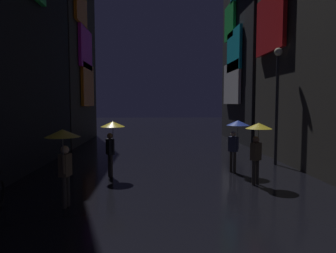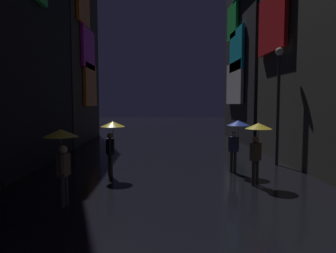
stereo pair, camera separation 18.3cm
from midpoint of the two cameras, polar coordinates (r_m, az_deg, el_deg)
building_left_far at (r=23.74m, az=-20.68°, el=15.80°), size 4.25×7.96×15.19m
building_right_far at (r=24.03m, az=17.18°, el=15.35°), size 4.25×8.00×14.88m
pedestrian_foreground_right_yellow at (r=10.71m, az=16.26°, el=-1.76°), size 0.90×0.90×2.12m
pedestrian_far_right_yellow at (r=11.46m, az=-11.08°, el=-1.28°), size 0.90×0.90×2.12m
pedestrian_midstreet_centre_blue at (r=12.24m, az=12.46°, el=-0.94°), size 0.90×0.90×2.12m
pedestrian_midstreet_left_yellow at (r=8.31m, az=-19.89°, el=-3.57°), size 0.90×0.90×2.12m
streetlamp_right_far at (r=14.36m, az=19.74°, el=6.23°), size 0.36×0.36×5.26m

